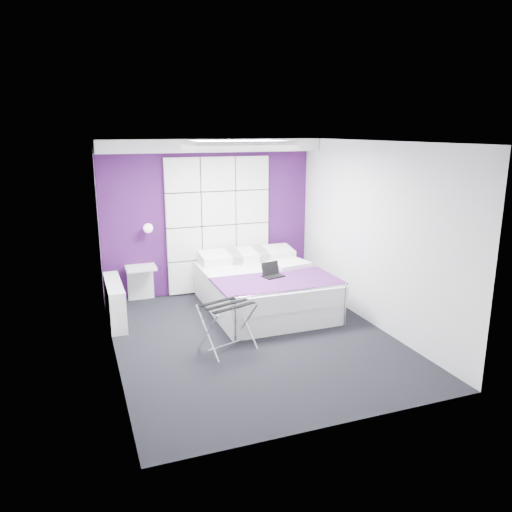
{
  "coord_description": "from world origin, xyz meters",
  "views": [
    {
      "loc": [
        -2.15,
        -5.89,
        2.74
      ],
      "look_at": [
        0.16,
        0.35,
        1.05
      ],
      "focal_mm": 35.0,
      "sensor_mm": 36.0,
      "label": 1
    }
  ],
  "objects_px": {
    "bed": "(263,289)",
    "laptop": "(272,273)",
    "luggage_rack": "(227,327)",
    "radiator": "(115,302)",
    "wall_lamp": "(148,228)",
    "nightstand": "(141,268)"
  },
  "relations": [
    {
      "from": "bed",
      "to": "laptop",
      "type": "height_order",
      "value": "laptop"
    },
    {
      "from": "bed",
      "to": "luggage_rack",
      "type": "xyz_separation_m",
      "value": [
        -0.98,
        -1.27,
        -0.01
      ]
    },
    {
      "from": "bed",
      "to": "radiator",
      "type": "bearing_deg",
      "value": 173.79
    },
    {
      "from": "radiator",
      "to": "luggage_rack",
      "type": "bearing_deg",
      "value": -50.21
    },
    {
      "from": "bed",
      "to": "laptop",
      "type": "bearing_deg",
      "value": -87.24
    },
    {
      "from": "luggage_rack",
      "to": "wall_lamp",
      "type": "bearing_deg",
      "value": 86.39
    },
    {
      "from": "luggage_rack",
      "to": "radiator",
      "type": "bearing_deg",
      "value": 110.95
    },
    {
      "from": "nightstand",
      "to": "bed",
      "type": "bearing_deg",
      "value": -28.81
    },
    {
      "from": "wall_lamp",
      "to": "luggage_rack",
      "type": "relative_size",
      "value": 0.24
    },
    {
      "from": "radiator",
      "to": "nightstand",
      "type": "xyz_separation_m",
      "value": [
        0.49,
        0.72,
        0.28
      ]
    },
    {
      "from": "nightstand",
      "to": "luggage_rack",
      "type": "relative_size",
      "value": 0.76
    },
    {
      "from": "radiator",
      "to": "bed",
      "type": "bearing_deg",
      "value": -6.21
    },
    {
      "from": "bed",
      "to": "luggage_rack",
      "type": "relative_size",
      "value": 3.47
    },
    {
      "from": "wall_lamp",
      "to": "laptop",
      "type": "bearing_deg",
      "value": -39.45
    },
    {
      "from": "radiator",
      "to": "luggage_rack",
      "type": "xyz_separation_m",
      "value": [
        1.26,
        -1.51,
        0.01
      ]
    },
    {
      "from": "radiator",
      "to": "laptop",
      "type": "xyz_separation_m",
      "value": [
        2.25,
        -0.57,
        0.37
      ]
    },
    {
      "from": "nightstand",
      "to": "laptop",
      "type": "distance_m",
      "value": 2.19
    },
    {
      "from": "radiator",
      "to": "bed",
      "type": "distance_m",
      "value": 2.25
    },
    {
      "from": "radiator",
      "to": "wall_lamp",
      "type": "bearing_deg",
      "value": 49.9
    },
    {
      "from": "bed",
      "to": "nightstand",
      "type": "height_order",
      "value": "bed"
    },
    {
      "from": "laptop",
      "to": "bed",
      "type": "bearing_deg",
      "value": 78.65
    },
    {
      "from": "bed",
      "to": "laptop",
      "type": "distance_m",
      "value": 0.47
    }
  ]
}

